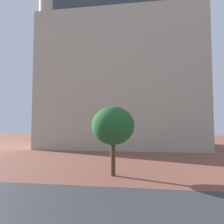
{
  "coord_description": "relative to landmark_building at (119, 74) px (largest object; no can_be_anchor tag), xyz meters",
  "views": [
    {
      "loc": [
        1.75,
        -0.39,
        3.43
      ],
      "look_at": [
        -0.01,
        11.52,
        4.18
      ],
      "focal_mm": 32.99,
      "sensor_mm": 36.0,
      "label": 1
    }
  ],
  "objects": [
    {
      "name": "tree_curb_far",
      "position": [
        1.68,
        -19.1,
        -8.31
      ],
      "size": [
        2.91,
        2.91,
        4.68
      ],
      "color": "#4C3823",
      "rests_on": "ground_plane"
    },
    {
      "name": "ground_plane",
      "position": [
        1.92,
        -22.66,
        -11.66
      ],
      "size": [
        120.0,
        120.0,
        0.0
      ],
      "primitive_type": "plane",
      "color": "brown"
    },
    {
      "name": "street_asphalt_strip",
      "position": [
        1.92,
        -24.94,
        -11.66
      ],
      "size": [
        120.0,
        6.69,
        0.0
      ],
      "primitive_type": "cube",
      "color": "#38383D",
      "rests_on": "ground_plane"
    },
    {
      "name": "landmark_building",
      "position": [
        0.0,
        0.0,
        0.0
      ],
      "size": [
        23.93,
        13.8,
        35.74
      ],
      "color": "#B2A893",
      "rests_on": "ground_plane"
    }
  ]
}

